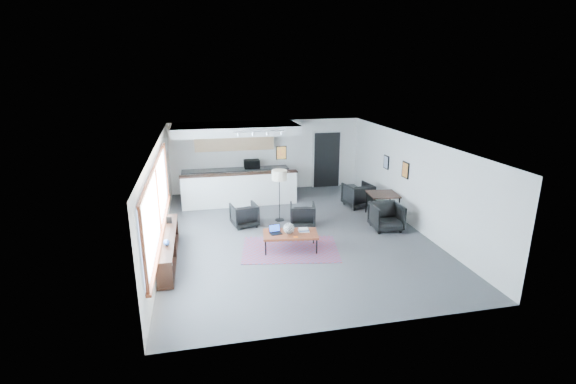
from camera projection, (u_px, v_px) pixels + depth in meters
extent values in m
cube|color=#48484B|center=(294.00, 234.00, 11.65)|extent=(7.00, 9.00, 0.01)
cube|color=white|center=(294.00, 141.00, 10.90)|extent=(7.00, 9.00, 0.01)
cube|color=silver|center=(267.00, 156.00, 15.49)|extent=(7.00, 0.01, 2.60)
cube|color=silver|center=(353.00, 262.00, 7.06)|extent=(7.00, 0.01, 2.60)
cube|color=silver|center=(159.00, 197.00, 10.57)|extent=(0.01, 9.00, 2.60)
cube|color=silver|center=(412.00, 182.00, 11.98)|extent=(0.01, 9.00, 2.60)
cube|color=#8CBFFF|center=(157.00, 200.00, 9.67)|extent=(0.02, 5.80, 1.55)
cube|color=maroon|center=(161.00, 232.00, 9.91)|extent=(0.10, 5.95, 0.06)
cube|color=maroon|center=(155.00, 166.00, 9.45)|extent=(0.06, 5.95, 0.06)
cube|color=maroon|center=(144.00, 252.00, 6.96)|extent=(0.06, 0.06, 1.60)
cube|color=maroon|center=(158.00, 200.00, 9.68)|extent=(0.06, 0.06, 1.60)
cube|color=maroon|center=(166.00, 171.00, 12.39)|extent=(0.06, 0.06, 1.60)
cube|color=black|center=(168.00, 236.00, 9.87)|extent=(0.35, 3.00, 0.05)
cube|color=black|center=(169.00, 258.00, 10.03)|extent=(0.35, 3.00, 0.05)
cube|color=black|center=(164.00, 276.00, 8.59)|extent=(0.33, 0.04, 0.55)
cube|color=black|center=(169.00, 247.00, 9.95)|extent=(0.33, 0.04, 0.55)
cube|color=black|center=(172.00, 226.00, 11.31)|extent=(0.33, 0.04, 0.55)
cube|color=#3359A5|center=(166.00, 279.00, 8.78)|extent=(0.18, 0.04, 0.20)
cube|color=silver|center=(166.00, 275.00, 8.94)|extent=(0.18, 0.04, 0.22)
cube|color=maroon|center=(166.00, 271.00, 9.09)|extent=(0.18, 0.04, 0.24)
cube|color=black|center=(167.00, 268.00, 9.26)|extent=(0.18, 0.04, 0.20)
cube|color=#3359A5|center=(167.00, 264.00, 9.41)|extent=(0.18, 0.04, 0.22)
cube|color=silver|center=(168.00, 261.00, 9.57)|extent=(0.18, 0.04, 0.24)
cube|color=maroon|center=(168.00, 258.00, 9.73)|extent=(0.18, 0.04, 0.20)
cube|color=black|center=(169.00, 255.00, 9.89)|extent=(0.18, 0.04, 0.22)
cube|color=#3359A5|center=(169.00, 252.00, 10.05)|extent=(0.18, 0.03, 0.24)
cube|color=silver|center=(170.00, 249.00, 10.21)|extent=(0.18, 0.03, 0.20)
cube|color=maroon|center=(170.00, 246.00, 10.37)|extent=(0.18, 0.03, 0.22)
cube|color=black|center=(170.00, 243.00, 10.52)|extent=(0.18, 0.04, 0.24)
cube|color=black|center=(169.00, 220.00, 10.58)|extent=(0.14, 0.02, 0.18)
sphere|color=#264C99|center=(166.00, 242.00, 9.28)|extent=(0.14, 0.14, 0.14)
cube|color=white|center=(240.00, 190.00, 13.77)|extent=(3.80, 0.25, 1.10)
cube|color=black|center=(240.00, 174.00, 13.61)|extent=(3.85, 0.32, 0.04)
cube|color=white|center=(236.00, 182.00, 15.16)|extent=(3.80, 0.60, 0.90)
cube|color=#2D2D2D|center=(236.00, 170.00, 15.03)|extent=(3.82, 0.62, 0.04)
cube|color=#A67F57|center=(234.00, 140.00, 14.87)|extent=(2.80, 0.35, 0.70)
cube|color=white|center=(236.00, 129.00, 14.07)|extent=(4.20, 1.80, 0.30)
cube|color=black|center=(281.00, 153.00, 13.72)|extent=(0.35, 0.03, 0.45)
cube|color=orange|center=(281.00, 153.00, 13.71)|extent=(0.30, 0.01, 0.40)
cube|color=black|center=(326.00, 160.00, 15.95)|extent=(1.00, 0.12, 2.10)
cube|color=white|center=(313.00, 160.00, 15.85)|extent=(0.06, 0.10, 2.10)
cube|color=white|center=(339.00, 159.00, 16.06)|extent=(0.06, 0.10, 2.10)
cube|color=white|center=(327.00, 132.00, 15.65)|extent=(1.10, 0.10, 0.06)
cube|color=silver|center=(259.00, 131.00, 12.85)|extent=(1.60, 0.04, 0.04)
cylinder|color=silver|center=(238.00, 135.00, 12.74)|extent=(0.07, 0.07, 0.09)
cylinder|color=silver|center=(253.00, 134.00, 12.83)|extent=(0.07, 0.07, 0.09)
cylinder|color=silver|center=(267.00, 134.00, 12.92)|extent=(0.07, 0.07, 0.09)
cylinder|color=silver|center=(281.00, 133.00, 13.01)|extent=(0.07, 0.07, 0.09)
cube|color=black|center=(405.00, 170.00, 12.28)|extent=(0.03, 0.38, 0.48)
cube|color=orange|center=(405.00, 170.00, 12.27)|extent=(0.00, 0.32, 0.42)
cube|color=black|center=(386.00, 162.00, 13.51)|extent=(0.03, 0.34, 0.44)
cube|color=#859FC5|center=(386.00, 162.00, 13.50)|extent=(0.00, 0.28, 0.38)
cube|color=#61334C|center=(290.00, 249.00, 10.62)|extent=(2.65, 2.03, 0.01)
cube|color=maroon|center=(290.00, 234.00, 10.50)|extent=(1.46, 0.93, 0.05)
cube|color=black|center=(266.00, 248.00, 10.22)|extent=(0.04, 0.04, 0.40)
cube|color=black|center=(265.00, 238.00, 10.83)|extent=(0.04, 0.04, 0.40)
cube|color=black|center=(317.00, 247.00, 10.31)|extent=(0.04, 0.04, 0.40)
cube|color=black|center=(313.00, 237.00, 10.91)|extent=(0.04, 0.04, 0.40)
cube|color=black|center=(291.00, 240.00, 10.21)|extent=(1.30, 0.22, 0.03)
cube|color=black|center=(289.00, 231.00, 10.81)|extent=(1.30, 0.22, 0.03)
cube|color=black|center=(276.00, 233.00, 10.46)|extent=(0.32, 0.25, 0.02)
cube|color=black|center=(274.00, 228.00, 10.52)|extent=(0.30, 0.10, 0.19)
cube|color=blue|center=(274.00, 228.00, 10.52)|extent=(0.27, 0.08, 0.16)
sphere|color=gray|center=(289.00, 228.00, 10.43)|extent=(0.28, 0.28, 0.28)
cube|color=silver|center=(304.00, 231.00, 10.62)|extent=(0.29, 0.24, 0.03)
cube|color=#3359A5|center=(304.00, 230.00, 10.61)|extent=(0.26, 0.22, 0.03)
cube|color=silver|center=(303.00, 229.00, 10.58)|extent=(0.24, 0.20, 0.03)
cube|color=#E5590C|center=(296.00, 237.00, 10.26)|extent=(0.11, 0.11, 0.01)
imported|color=black|center=(244.00, 214.00, 12.12)|extent=(0.82, 0.78, 0.73)
imported|color=black|center=(302.00, 214.00, 12.14)|extent=(0.82, 0.79, 0.73)
cylinder|color=black|center=(280.00, 220.00, 12.64)|extent=(0.28, 0.28, 0.03)
cylinder|color=black|center=(279.00, 199.00, 12.45)|extent=(0.02, 0.02, 1.32)
cylinder|color=#F0E4C6|center=(279.00, 175.00, 12.23)|extent=(0.46, 0.46, 0.29)
cube|color=black|center=(383.00, 194.00, 12.80)|extent=(0.95, 0.95, 0.04)
cylinder|color=black|center=(374.00, 210.00, 12.49)|extent=(0.04, 0.04, 0.70)
cylinder|color=black|center=(366.00, 202.00, 13.23)|extent=(0.04, 0.04, 0.70)
cylinder|color=black|center=(399.00, 209.00, 12.58)|extent=(0.04, 0.04, 0.70)
cylinder|color=black|center=(390.00, 201.00, 13.31)|extent=(0.04, 0.04, 0.70)
imported|color=black|center=(386.00, 218.00, 11.84)|extent=(0.72, 0.68, 0.72)
imported|color=black|center=(358.00, 196.00, 13.82)|extent=(0.81, 0.77, 0.73)
imported|color=black|center=(252.00, 163.00, 15.09)|extent=(0.56, 0.31, 0.38)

